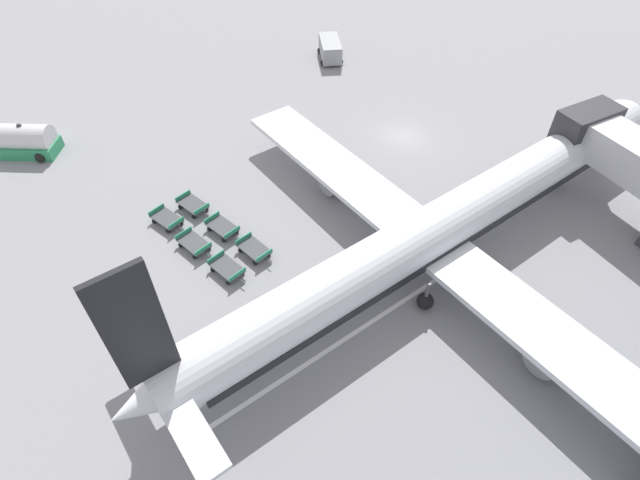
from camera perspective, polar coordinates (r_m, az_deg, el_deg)
ground_plane at (r=48.00m, az=9.47°, el=11.60°), size 500.00×500.00×0.00m
airplane at (r=34.42m, az=13.59°, el=1.35°), size 39.46×46.25×12.17m
fuel_tanker_primary at (r=51.99m, az=-31.50°, el=9.67°), size 6.71×7.79×3.00m
service_van at (r=60.71m, az=1.17°, el=21.01°), size 5.24×4.13×2.11m
baggage_dolly_row_near_col_a at (r=39.59m, az=-17.10°, el=2.30°), size 3.21×2.07×0.92m
baggage_dolly_row_near_col_b at (r=37.12m, az=-14.21°, el=-0.41°), size 3.21×1.95×0.92m
baggage_dolly_row_near_col_c at (r=34.98m, az=-10.59°, el=-3.19°), size 3.21×1.92×0.92m
baggage_dolly_row_mid_a_col_a at (r=40.28m, az=-14.34°, el=3.90°), size 3.21×1.98×0.92m
baggage_dolly_row_mid_a_col_b at (r=37.89m, az=-11.09°, el=1.43°), size 3.21×1.97×0.92m
baggage_dolly_row_mid_a_col_c at (r=35.91m, az=-7.54°, el=-1.06°), size 3.21×1.86×0.92m
stand_guidance_stripe at (r=31.24m, az=1.82°, el=-11.91°), size 1.19×20.49×0.01m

